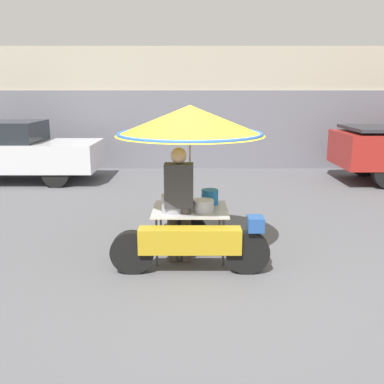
% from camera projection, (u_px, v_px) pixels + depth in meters
% --- Properties ---
extents(ground_plane, '(36.00, 36.00, 0.00)m').
position_uv_depth(ground_plane, '(207.00, 277.00, 5.35)').
color(ground_plane, '#56565B').
extents(shopfront_building, '(28.00, 2.06, 3.49)m').
position_uv_depth(shopfront_building, '(199.00, 108.00, 13.37)').
color(shopfront_building, '#B2A893').
rests_on(shopfront_building, ground).
extents(vendor_motorcycle_cart, '(2.02, 1.99, 2.09)m').
position_uv_depth(vendor_motorcycle_cart, '(192.00, 138.00, 5.64)').
color(vendor_motorcycle_cart, black).
rests_on(vendor_motorcycle_cart, ground).
extents(vendor_person, '(0.38, 0.22, 1.56)m').
position_uv_depth(vendor_person, '(181.00, 199.00, 5.66)').
color(vendor_person, '#4C473D').
rests_on(vendor_person, ground).
extents(parked_car, '(4.61, 1.72, 1.52)m').
position_uv_depth(parked_car, '(7.00, 150.00, 10.84)').
color(parked_car, black).
rests_on(parked_car, ground).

